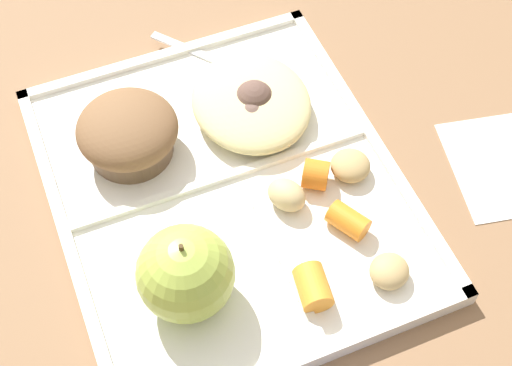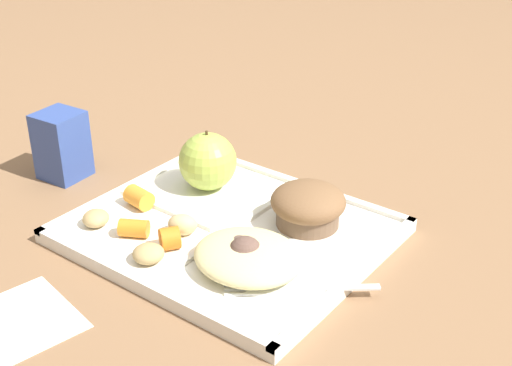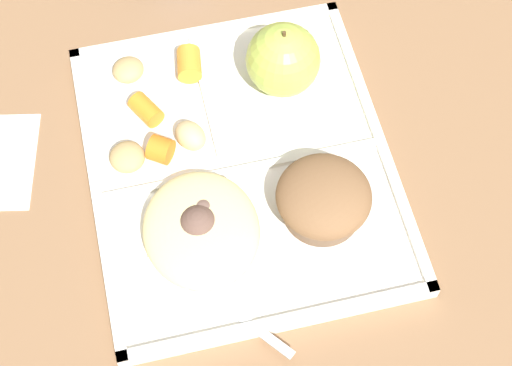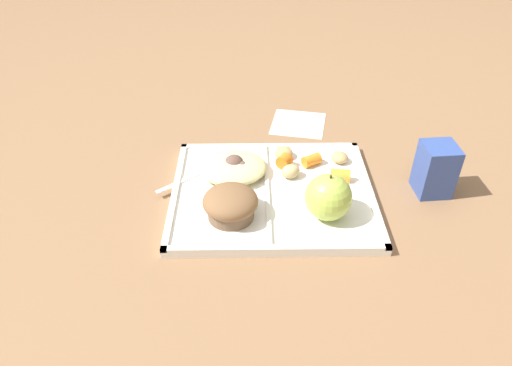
{
  "view_description": "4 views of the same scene",
  "coord_description": "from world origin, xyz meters",
  "px_view_note": "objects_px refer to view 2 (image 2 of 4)",
  "views": [
    {
      "loc": [
        -0.35,
        0.11,
        0.56
      ],
      "look_at": [
        -0.02,
        -0.02,
        0.04
      ],
      "focal_mm": 52.65,
      "sensor_mm": 36.0,
      "label": 1
    },
    {
      "loc": [
        0.46,
        -0.55,
        0.45
      ],
      "look_at": [
        0.01,
        0.04,
        0.06
      ],
      "focal_mm": 49.08,
      "sensor_mm": 36.0,
      "label": 2
    },
    {
      "loc": [
        0.4,
        -0.08,
        0.71
      ],
      "look_at": [
        0.04,
        0.01,
        0.04
      ],
      "focal_mm": 56.94,
      "sensor_mm": 36.0,
      "label": 3
    },
    {
      "loc": [
        0.04,
        0.65,
        0.52
      ],
      "look_at": [
        0.03,
        0.04,
        0.06
      ],
      "focal_mm": 33.31,
      "sensor_mm": 36.0,
      "label": 4
    }
  ],
  "objects_px": {
    "green_apple": "(208,161)",
    "lunch_tray": "(228,232)",
    "plastic_fork": "(291,289)",
    "bran_muffin": "(308,206)",
    "milk_carton": "(62,145)"
  },
  "relations": [
    {
      "from": "milk_carton",
      "to": "lunch_tray",
      "type": "bearing_deg",
      "value": -1.75
    },
    {
      "from": "bran_muffin",
      "to": "plastic_fork",
      "type": "xyz_separation_m",
      "value": [
        0.06,
        -0.12,
        -0.02
      ]
    },
    {
      "from": "lunch_tray",
      "to": "milk_carton",
      "type": "bearing_deg",
      "value": -177.34
    },
    {
      "from": "plastic_fork",
      "to": "milk_carton",
      "type": "height_order",
      "value": "milk_carton"
    },
    {
      "from": "milk_carton",
      "to": "plastic_fork",
      "type": "bearing_deg",
      "value": -10.36
    },
    {
      "from": "green_apple",
      "to": "lunch_tray",
      "type": "bearing_deg",
      "value": -37.14
    },
    {
      "from": "lunch_tray",
      "to": "green_apple",
      "type": "distance_m",
      "value": 0.12
    },
    {
      "from": "lunch_tray",
      "to": "plastic_fork",
      "type": "xyz_separation_m",
      "value": [
        0.13,
        -0.06,
        0.01
      ]
    },
    {
      "from": "bran_muffin",
      "to": "lunch_tray",
      "type": "bearing_deg",
      "value": -137.45
    },
    {
      "from": "plastic_fork",
      "to": "milk_carton",
      "type": "distance_m",
      "value": 0.42
    },
    {
      "from": "green_apple",
      "to": "plastic_fork",
      "type": "xyz_separation_m",
      "value": [
        0.22,
        -0.12,
        -0.04
      ]
    },
    {
      "from": "lunch_tray",
      "to": "plastic_fork",
      "type": "bearing_deg",
      "value": -23.39
    },
    {
      "from": "green_apple",
      "to": "plastic_fork",
      "type": "height_order",
      "value": "green_apple"
    },
    {
      "from": "plastic_fork",
      "to": "bran_muffin",
      "type": "bearing_deg",
      "value": 115.94
    },
    {
      "from": "bran_muffin",
      "to": "milk_carton",
      "type": "xyz_separation_m",
      "value": [
        -0.35,
        -0.08,
        0.01
      ]
    }
  ]
}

